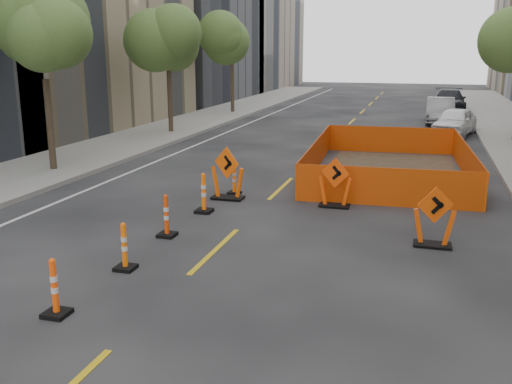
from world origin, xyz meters
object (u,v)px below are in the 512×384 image
(chevron_sign_center, at_px, (335,182))
(channelizer_4, at_px, (166,216))
(channelizer_3, at_px, (124,246))
(parked_car_mid, at_px, (440,111))
(channelizer_5, at_px, (204,193))
(channelizer_2, at_px, (54,287))
(chevron_sign_left, at_px, (227,173))
(channelizer_6, at_px, (234,179))
(parked_car_far, at_px, (449,101))
(chevron_sign_right, at_px, (434,217))
(parked_car_near, at_px, (455,122))

(chevron_sign_center, bearing_deg, channelizer_4, -113.58)
(channelizer_3, height_order, parked_car_mid, parked_car_mid)
(channelizer_5, relative_size, chevron_sign_center, 0.78)
(channelizer_3, bearing_deg, channelizer_2, -92.27)
(channelizer_4, xyz_separation_m, chevron_sign_left, (0.24, 3.69, 0.27))
(channelizer_3, relative_size, channelizer_6, 1.05)
(channelizer_5, bearing_deg, parked_car_far, 75.97)
(channelizer_3, bearing_deg, channelizer_6, 88.73)
(chevron_sign_right, xyz_separation_m, parked_car_far, (1.22, 29.73, 0.09))
(channelizer_3, bearing_deg, chevron_sign_center, 60.61)
(chevron_sign_center, distance_m, parked_car_mid, 20.57)
(channelizer_2, xyz_separation_m, parked_car_mid, (6.54, 28.36, 0.25))
(channelizer_3, xyz_separation_m, chevron_sign_left, (0.14, 5.84, 0.29))
(channelizer_2, relative_size, channelizer_6, 1.08)
(channelizer_5, bearing_deg, channelizer_2, -90.75)
(channelizer_2, relative_size, channelizer_4, 0.99)
(channelizer_3, bearing_deg, parked_car_near, 71.55)
(channelizer_4, relative_size, chevron_sign_left, 0.66)
(parked_car_far, bearing_deg, channelizer_5, -103.05)
(chevron_sign_right, bearing_deg, channelizer_3, -171.91)
(chevron_sign_right, bearing_deg, chevron_sign_center, 114.27)
(channelizer_2, height_order, channelizer_3, channelizer_2)
(channelizer_3, height_order, chevron_sign_left, chevron_sign_left)
(parked_car_far, bearing_deg, channelizer_6, -103.85)
(chevron_sign_left, height_order, chevron_sign_right, chevron_sign_left)
(chevron_sign_center, distance_m, parked_car_far, 27.34)
(chevron_sign_right, bearing_deg, channelizer_4, 169.62)
(chevron_sign_left, bearing_deg, channelizer_3, -66.44)
(channelizer_3, relative_size, channelizer_5, 0.90)
(chevron_sign_left, relative_size, chevron_sign_right, 1.13)
(channelizer_3, bearing_deg, channelizer_4, 92.46)
(parked_car_near, bearing_deg, channelizer_3, -93.71)
(channelizer_2, distance_m, channelizer_4, 4.31)
(channelizer_2, bearing_deg, chevron_sign_left, 88.36)
(parked_car_mid, bearing_deg, channelizer_2, -103.16)
(channelizer_3, distance_m, channelizer_5, 4.31)
(channelizer_6, distance_m, chevron_sign_center, 3.23)
(channelizer_3, distance_m, chevron_sign_right, 6.75)
(channelizer_2, distance_m, channelizer_6, 8.62)
(channelizer_3, xyz_separation_m, chevron_sign_center, (3.31, 5.87, 0.21))
(channelizer_5, xyz_separation_m, chevron_sign_right, (5.94, -1.10, 0.15))
(channelizer_3, xyz_separation_m, parked_car_near, (7.09, 21.26, 0.21))
(channelizer_6, bearing_deg, chevron_sign_right, -29.30)
(parked_car_mid, bearing_deg, channelizer_6, -107.89)
(parked_car_near, xyz_separation_m, parked_car_far, (0.06, 11.68, 0.09))
(channelizer_6, bearing_deg, chevron_sign_left, -89.96)
(channelizer_5, distance_m, chevron_sign_right, 6.04)
(chevron_sign_left, bearing_deg, chevron_sign_center, 25.54)
(chevron_sign_center, xyz_separation_m, parked_car_near, (3.78, 15.38, -0.00))
(channelizer_3, xyz_separation_m, parked_car_far, (7.15, 32.94, 0.29))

